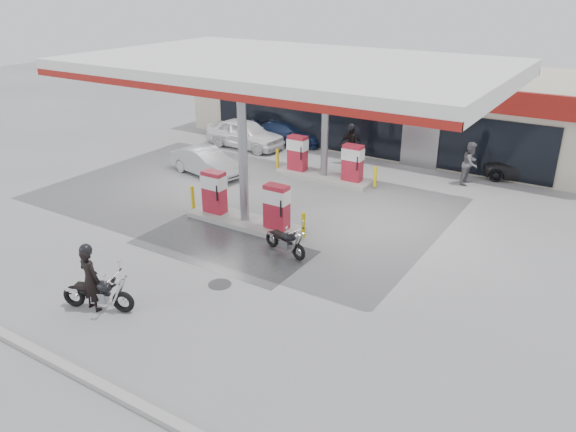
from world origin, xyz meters
name	(u,v)px	position (x,y,z in m)	size (l,w,h in m)	color
ground	(211,244)	(0.00, 0.00, 0.00)	(90.00, 90.00, 0.00)	gray
wet_patch	(222,247)	(0.50, 0.00, 0.00)	(6.00, 3.00, 0.00)	#4C4C4F
drain_cover	(220,284)	(2.00, -2.00, 0.00)	(0.70, 0.70, 0.01)	#38383A
kerb	(27,347)	(0.00, -7.00, 0.07)	(28.00, 0.25, 0.15)	gray
store_building	(395,104)	(0.01, 15.94, 2.01)	(22.00, 8.22, 4.00)	beige
canopy	(288,68)	(0.00, 5.00, 5.27)	(16.00, 10.02, 5.51)	silver
pump_island_near	(245,206)	(0.00, 2.00, 0.71)	(5.14, 1.30, 1.78)	#9E9E99
pump_island_far	(324,164)	(0.00, 8.00, 0.71)	(5.14, 1.30, 1.78)	#9E9E99
main_motorcycle	(99,294)	(0.09, -4.79, 0.48)	(2.02, 1.00, 1.08)	black
biker_main	(90,279)	(-0.09, -4.86, 0.92)	(0.67, 0.44, 1.84)	black
parked_motorcycle	(286,242)	(2.57, 0.76, 0.43)	(1.84, 0.87, 0.96)	black
sedan_white	(245,134)	(-6.00, 10.20, 0.76)	(1.79, 4.44, 1.51)	white
attendant	(471,163)	(5.72, 10.80, 0.94)	(0.91, 0.71, 1.88)	slate
hatchback_silver	(206,162)	(-4.84, 5.60, 0.62)	(1.32, 3.78, 1.25)	#A5A9AD
parked_car_left	(287,133)	(-4.50, 12.00, 0.60)	(1.69, 4.16, 1.21)	navy
parked_car_right	(527,168)	(7.73, 12.78, 0.52)	(1.73, 3.76, 1.04)	black
biker_walking	(351,145)	(-0.03, 10.73, 0.92)	(1.08, 0.45, 1.84)	black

